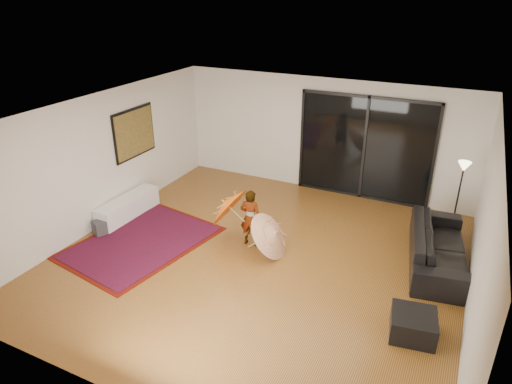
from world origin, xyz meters
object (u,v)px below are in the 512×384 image
Objects in this scene: media_console at (128,207)px; ottoman at (413,325)px; child at (251,218)px; sofa at (439,247)px.

ottoman is at bearing -8.80° from media_console.
child is at bearing 158.69° from ottoman.
media_console is 6.19m from ottoman.
media_console reaches higher than ottoman.
child reaches higher than media_console.
media_console is 0.67× the size of sofa.
ottoman is at bearing 151.58° from child.
sofa reaches higher than media_console.
sofa is at bearing 10.58° from media_console.
sofa is 2.09× the size of child.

